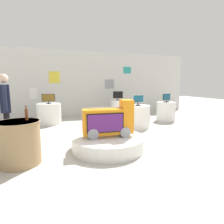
{
  "coord_description": "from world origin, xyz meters",
  "views": [
    {
      "loc": [
        -1.53,
        -3.95,
        1.52
      ],
      "look_at": [
        -0.0,
        0.36,
        0.82
      ],
      "focal_mm": 29.28,
      "sensor_mm": 36.0,
      "label": 1
    }
  ],
  "objects_px": {
    "shopper_browsing_near_truck": "(6,107)",
    "display_pedestal_center_rear": "(138,116)",
    "tv_on_left_rear": "(48,98)",
    "display_pedestal_left_rear": "(49,114)",
    "side_table_round": "(19,142)",
    "tv_on_center_rear": "(138,100)",
    "tv_on_far_right": "(167,98)",
    "novelty_firetruck_tv": "(109,122)",
    "display_pedestal_right_rear": "(118,109)",
    "bottle_on_side_table": "(26,114)",
    "main_display_pedestal": "(108,143)",
    "display_pedestal_far_right": "(166,111)",
    "tv_on_right_rear": "(118,95)"
  },
  "relations": [
    {
      "from": "main_display_pedestal",
      "to": "shopper_browsing_near_truck",
      "type": "height_order",
      "value": "shopper_browsing_near_truck"
    },
    {
      "from": "display_pedestal_far_right",
      "to": "tv_on_right_rear",
      "type": "bearing_deg",
      "value": 136.6
    },
    {
      "from": "tv_on_left_rear",
      "to": "bottle_on_side_table",
      "type": "xyz_separation_m",
      "value": [
        -0.43,
        -3.51,
        -0.04
      ]
    },
    {
      "from": "novelty_firetruck_tv",
      "to": "shopper_browsing_near_truck",
      "type": "xyz_separation_m",
      "value": [
        -2.2,
        0.64,
        0.37
      ]
    },
    {
      "from": "tv_on_left_rear",
      "to": "bottle_on_side_table",
      "type": "relative_size",
      "value": 1.69
    },
    {
      "from": "novelty_firetruck_tv",
      "to": "tv_on_center_rear",
      "type": "xyz_separation_m",
      "value": [
        1.65,
        1.74,
        0.33
      ]
    },
    {
      "from": "display_pedestal_right_rear",
      "to": "bottle_on_side_table",
      "type": "distance_m",
      "value": 5.33
    },
    {
      "from": "main_display_pedestal",
      "to": "tv_on_left_rear",
      "type": "xyz_separation_m",
      "value": [
        -1.26,
        3.38,
        0.84
      ]
    },
    {
      "from": "display_pedestal_left_rear",
      "to": "shopper_browsing_near_truck",
      "type": "height_order",
      "value": "shopper_browsing_near_truck"
    },
    {
      "from": "display_pedestal_left_rear",
      "to": "shopper_browsing_near_truck",
      "type": "xyz_separation_m",
      "value": [
        -0.91,
        -2.76,
        0.63
      ]
    },
    {
      "from": "display_pedestal_left_rear",
      "to": "side_table_round",
      "type": "bearing_deg",
      "value": -99.11
    },
    {
      "from": "bottle_on_side_table",
      "to": "shopper_browsing_near_truck",
      "type": "xyz_separation_m",
      "value": [
        -0.48,
        0.76,
        0.08
      ]
    },
    {
      "from": "tv_on_left_rear",
      "to": "tv_on_far_right",
      "type": "xyz_separation_m",
      "value": [
        4.6,
        -0.98,
        -0.03
      ]
    },
    {
      "from": "tv_on_left_rear",
      "to": "tv_on_center_rear",
      "type": "height_order",
      "value": "tv_on_left_rear"
    },
    {
      "from": "tv_on_left_rear",
      "to": "display_pedestal_far_right",
      "type": "height_order",
      "value": "tv_on_left_rear"
    },
    {
      "from": "tv_on_far_right",
      "to": "novelty_firetruck_tv",
      "type": "bearing_deg",
      "value": -143.94
    },
    {
      "from": "tv_on_right_rear",
      "to": "side_table_round",
      "type": "distance_m",
      "value": 5.49
    },
    {
      "from": "shopper_browsing_near_truck",
      "to": "display_pedestal_center_rear",
      "type": "bearing_deg",
      "value": 16.01
    },
    {
      "from": "tv_on_center_rear",
      "to": "shopper_browsing_near_truck",
      "type": "relative_size",
      "value": 0.23
    },
    {
      "from": "tv_on_center_rear",
      "to": "display_pedestal_far_right",
      "type": "xyz_separation_m",
      "value": [
        1.66,
        0.68,
        -0.6
      ]
    },
    {
      "from": "display_pedestal_left_rear",
      "to": "side_table_round",
      "type": "distance_m",
      "value": 3.64
    },
    {
      "from": "tv_on_far_right",
      "to": "side_table_round",
      "type": "height_order",
      "value": "tv_on_far_right"
    },
    {
      "from": "display_pedestal_left_rear",
      "to": "display_pedestal_right_rear",
      "type": "relative_size",
      "value": 1.14
    },
    {
      "from": "display_pedestal_right_rear",
      "to": "display_pedestal_far_right",
      "type": "height_order",
      "value": "same"
    },
    {
      "from": "display_pedestal_far_right",
      "to": "shopper_browsing_near_truck",
      "type": "xyz_separation_m",
      "value": [
        -5.51,
        -1.78,
        0.63
      ]
    },
    {
      "from": "novelty_firetruck_tv",
      "to": "display_pedestal_center_rear",
      "type": "distance_m",
      "value": 2.41
    },
    {
      "from": "tv_on_center_rear",
      "to": "tv_on_far_right",
      "type": "distance_m",
      "value": 1.79
    },
    {
      "from": "main_display_pedestal",
      "to": "bottle_on_side_table",
      "type": "distance_m",
      "value": 1.87
    },
    {
      "from": "bottle_on_side_table",
      "to": "tv_on_left_rear",
      "type": "bearing_deg",
      "value": 83.06
    },
    {
      "from": "tv_on_left_rear",
      "to": "side_table_round",
      "type": "height_order",
      "value": "tv_on_left_rear"
    },
    {
      "from": "display_pedestal_far_right",
      "to": "display_pedestal_right_rear",
      "type": "bearing_deg",
      "value": 136.55
    },
    {
      "from": "display_pedestal_left_rear",
      "to": "bottle_on_side_table",
      "type": "distance_m",
      "value": 3.59
    },
    {
      "from": "side_table_round",
      "to": "bottle_on_side_table",
      "type": "height_order",
      "value": "bottle_on_side_table"
    },
    {
      "from": "display_pedestal_center_rear",
      "to": "tv_on_left_rear",
      "type": "bearing_deg",
      "value": 150.61
    },
    {
      "from": "display_pedestal_right_rear",
      "to": "display_pedestal_far_right",
      "type": "relative_size",
      "value": 1.0
    },
    {
      "from": "bottle_on_side_table",
      "to": "tv_on_right_rear",
      "type": "bearing_deg",
      "value": 49.32
    },
    {
      "from": "novelty_firetruck_tv",
      "to": "tv_on_right_rear",
      "type": "xyz_separation_m",
      "value": [
        1.74,
        3.9,
        0.35
      ]
    },
    {
      "from": "tv_on_center_rear",
      "to": "bottle_on_side_table",
      "type": "bearing_deg",
      "value": -151.09
    },
    {
      "from": "tv_on_center_rear",
      "to": "side_table_round",
      "type": "xyz_separation_m",
      "value": [
        -3.51,
        -1.93,
        -0.56
      ]
    },
    {
      "from": "main_display_pedestal",
      "to": "display_pedestal_far_right",
      "type": "bearing_deg",
      "value": 35.82
    },
    {
      "from": "display_pedestal_right_rear",
      "to": "shopper_browsing_near_truck",
      "type": "height_order",
      "value": "shopper_browsing_near_truck"
    },
    {
      "from": "shopper_browsing_near_truck",
      "to": "display_pedestal_left_rear",
      "type": "bearing_deg",
      "value": 71.7
    },
    {
      "from": "side_table_round",
      "to": "tv_on_center_rear",
      "type": "bearing_deg",
      "value": 28.84
    },
    {
      "from": "bottle_on_side_table",
      "to": "novelty_firetruck_tv",
      "type": "bearing_deg",
      "value": 4.01
    },
    {
      "from": "tv_on_center_rear",
      "to": "side_table_round",
      "type": "distance_m",
      "value": 4.05
    },
    {
      "from": "tv_on_left_rear",
      "to": "side_table_round",
      "type": "xyz_separation_m",
      "value": [
        -0.58,
        -3.59,
        -0.56
      ]
    },
    {
      "from": "display_pedestal_center_rear",
      "to": "display_pedestal_far_right",
      "type": "xyz_separation_m",
      "value": [
        1.66,
        0.68,
        0.0
      ]
    },
    {
      "from": "display_pedestal_right_rear",
      "to": "tv_on_right_rear",
      "type": "height_order",
      "value": "tv_on_right_rear"
    },
    {
      "from": "main_display_pedestal",
      "to": "display_pedestal_far_right",
      "type": "xyz_separation_m",
      "value": [
        3.33,
        2.41,
        0.24
      ]
    },
    {
      "from": "shopper_browsing_near_truck",
      "to": "bottle_on_side_table",
      "type": "bearing_deg",
      "value": -57.33
    }
  ]
}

